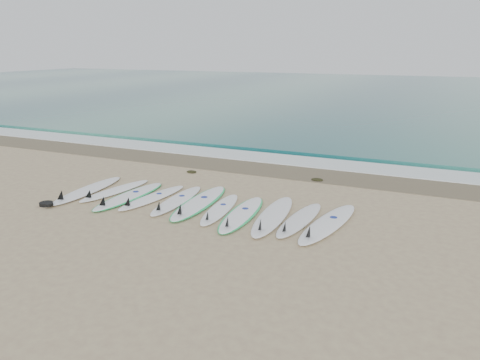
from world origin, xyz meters
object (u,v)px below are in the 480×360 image
at_px(surfboard_0, 86,190).
at_px(surfboard_10, 327,224).
at_px(surfboard_5, 199,203).
at_px(leash_coil, 47,204).

bearing_deg(surfboard_0, surfboard_10, -1.60).
xyz_separation_m(surfboard_5, surfboard_10, (3.24, -0.14, 0.01)).
bearing_deg(surfboard_5, surfboard_0, -178.17).
relative_size(surfboard_10, leash_coil, 6.34).
relative_size(surfboard_5, surfboard_10, 1.01).
height_order(surfboard_10, leash_coil, surfboard_10).
xyz_separation_m(surfboard_10, leash_coil, (-6.58, -1.46, -0.01)).
distance_m(surfboard_5, leash_coil, 3.71).
distance_m(surfboard_0, surfboard_10, 6.47).
bearing_deg(leash_coil, surfboard_10, 12.54).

